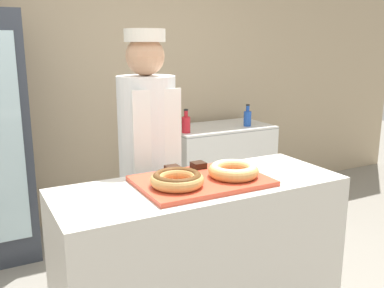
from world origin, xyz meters
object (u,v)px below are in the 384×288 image
(donut_light_glaze, at_px, (233,170))
(brownie_back_right, at_px, (198,165))
(serving_tray, at_px, (201,181))
(bottle_red, at_px, (186,124))
(brownie_back_left, at_px, (173,169))
(chest_freezer, at_px, (219,167))
(donut_chocolate_glaze, at_px, (177,179))
(baker_person, at_px, (148,165))
(bottle_blue, at_px, (247,118))

(donut_light_glaze, relative_size, brownie_back_right, 3.61)
(serving_tray, xyz_separation_m, bottle_red, (0.74, 1.61, -0.04))
(brownie_back_left, xyz_separation_m, bottle_red, (0.82, 1.44, -0.07))
(brownie_back_right, bearing_deg, chest_freezer, 55.09)
(donut_chocolate_glaze, distance_m, baker_person, 0.62)
(chest_freezer, height_order, bottle_blue, bottle_blue)
(donut_chocolate_glaze, height_order, brownie_back_left, donut_chocolate_glaze)
(brownie_back_right, relative_size, bottle_red, 0.32)
(donut_light_glaze, xyz_separation_m, brownie_back_left, (-0.23, 0.22, -0.02))
(brownie_back_left, xyz_separation_m, brownie_back_right, (0.15, 0.00, 0.00))
(brownie_back_right, height_order, bottle_blue, bottle_blue)
(donut_light_glaze, bearing_deg, bottle_blue, 52.90)
(brownie_back_right, bearing_deg, bottle_blue, 47.18)
(brownie_back_left, distance_m, bottle_blue, 2.08)
(serving_tray, distance_m, brownie_back_left, 0.19)
(donut_chocolate_glaze, distance_m, bottle_blue, 2.30)
(baker_person, bearing_deg, donut_light_glaze, -70.17)
(brownie_back_left, bearing_deg, bottle_blue, 44.08)
(bottle_red, bearing_deg, serving_tray, -114.64)
(baker_person, height_order, chest_freezer, baker_person)
(serving_tray, height_order, chest_freezer, serving_tray)
(donut_chocolate_glaze, height_order, baker_person, baker_person)
(donut_light_glaze, bearing_deg, serving_tray, 163.02)
(chest_freezer, xyz_separation_m, bottle_red, (-0.44, -0.14, 0.50))
(serving_tray, bearing_deg, bottle_red, 65.36)
(serving_tray, distance_m, donut_light_glaze, 0.17)
(brownie_back_left, height_order, bottle_red, bottle_red)
(donut_chocolate_glaze, height_order, donut_light_glaze, same)
(serving_tray, bearing_deg, brownie_back_left, 114.18)
(brownie_back_left, height_order, baker_person, baker_person)
(donut_chocolate_glaze, relative_size, brownie_back_left, 3.61)
(serving_tray, xyz_separation_m, brownie_back_left, (-0.08, 0.17, 0.03))
(donut_chocolate_glaze, xyz_separation_m, brownie_back_right, (0.23, 0.22, -0.02))
(donut_light_glaze, bearing_deg, chest_freezer, 60.43)
(donut_chocolate_glaze, height_order, chest_freezer, donut_chocolate_glaze)
(bottle_blue, bearing_deg, bottle_red, -179.12)
(serving_tray, bearing_deg, donut_chocolate_glaze, -163.02)
(baker_person, bearing_deg, chest_freezer, 43.95)
(bottle_blue, bearing_deg, chest_freezer, 152.47)
(donut_chocolate_glaze, relative_size, chest_freezer, 0.25)
(donut_light_glaze, distance_m, brownie_back_right, 0.23)
(brownie_back_right, bearing_deg, brownie_back_left, 180.00)
(donut_light_glaze, bearing_deg, bottle_red, 70.70)
(donut_chocolate_glaze, xyz_separation_m, donut_light_glaze, (0.32, 0.00, 0.00))
(serving_tray, distance_m, baker_person, 0.56)
(donut_chocolate_glaze, bearing_deg, bottle_red, 61.61)
(serving_tray, distance_m, brownie_back_right, 0.19)
(donut_light_glaze, height_order, chest_freezer, donut_light_glaze)
(serving_tray, xyz_separation_m, baker_person, (-0.06, 0.56, -0.05))
(serving_tray, bearing_deg, chest_freezer, 56.04)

